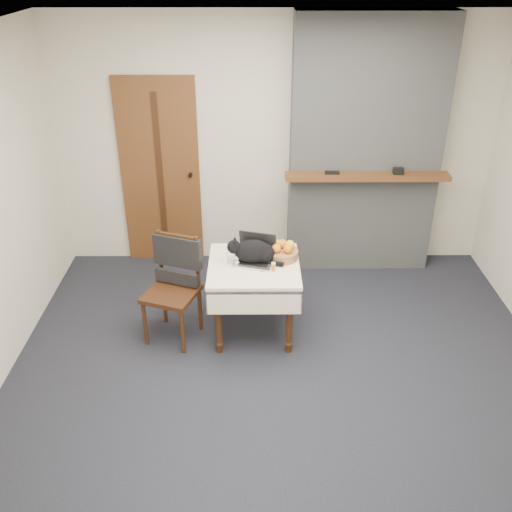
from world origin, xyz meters
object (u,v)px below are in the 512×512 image
(laptop, at_px, (255,254))
(door, at_px, (160,173))
(cream_jar, at_px, (225,260))
(pill_bottle, at_px, (273,267))
(fruit_basket, at_px, (283,252))
(side_table, at_px, (254,276))
(chair, at_px, (175,273))
(cat, at_px, (254,252))

(laptop, bearing_deg, door, 142.39)
(cream_jar, bearing_deg, laptop, 9.63)
(door, height_order, pill_bottle, door)
(laptop, distance_m, fruit_basket, 0.24)
(pill_bottle, height_order, fruit_basket, fruit_basket)
(door, relative_size, laptop, 5.09)
(side_table, xyz_separation_m, fruit_basket, (0.25, 0.11, 0.17))
(pill_bottle, distance_m, chair, 0.87)
(laptop, height_order, chair, chair)
(laptop, bearing_deg, side_table, -85.60)
(side_table, height_order, fruit_basket, fruit_basket)
(fruit_basket, distance_m, chair, 0.95)
(chair, bearing_deg, side_table, 18.72)
(side_table, xyz_separation_m, cat, (0.00, 0.04, 0.22))
(door, distance_m, pill_bottle, 1.92)
(cat, height_order, chair, chair)
(cream_jar, bearing_deg, chair, -179.25)
(fruit_basket, bearing_deg, cream_jar, -169.49)
(laptop, distance_m, chair, 0.72)
(laptop, relative_size, cream_jar, 5.47)
(door, xyz_separation_m, pill_bottle, (1.14, -1.52, -0.26))
(door, height_order, side_table, door)
(fruit_basket, bearing_deg, cat, -162.71)
(cat, xyz_separation_m, pill_bottle, (0.16, -0.15, -0.06))
(pill_bottle, relative_size, fruit_basket, 0.28)
(side_table, height_order, cream_jar, cream_jar)
(side_table, distance_m, pill_bottle, 0.25)
(fruit_basket, xyz_separation_m, chair, (-0.94, -0.10, -0.16))
(side_table, bearing_deg, cat, 86.39)
(side_table, height_order, cat, cat)
(door, height_order, fruit_basket, door)
(laptop, xyz_separation_m, chair, (-0.70, -0.05, -0.15))
(fruit_basket, bearing_deg, laptop, -168.51)
(door, distance_m, chair, 1.48)
(cream_jar, bearing_deg, cat, 3.52)
(cat, bearing_deg, chair, 178.90)
(chair, bearing_deg, cream_jar, 20.66)
(fruit_basket, relative_size, chair, 0.29)
(side_table, bearing_deg, pill_bottle, -33.93)
(cat, relative_size, pill_bottle, 6.57)
(chair, bearing_deg, cat, 21.68)
(side_table, xyz_separation_m, laptop, (0.01, 0.06, 0.17))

